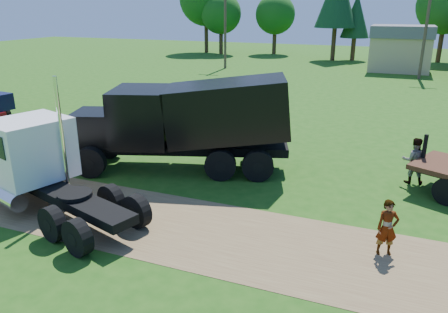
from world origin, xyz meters
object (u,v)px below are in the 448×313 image
at_px(black_dump_truck, 188,119).
at_px(spectator_a, 387,228).
at_px(orange_pickup, 218,120).
at_px(white_semi_tractor, 33,163).

height_order(black_dump_truck, spectator_a, black_dump_truck).
bearing_deg(black_dump_truck, orange_pickup, 81.96).
height_order(white_semi_tractor, spectator_a, white_semi_tractor).
bearing_deg(white_semi_tractor, black_dump_truck, 74.27).
relative_size(white_semi_tractor, spectator_a, 4.67).
bearing_deg(white_semi_tractor, orange_pickup, 95.51).
bearing_deg(orange_pickup, spectator_a, -125.99).
relative_size(white_semi_tractor, black_dump_truck, 0.82).
bearing_deg(spectator_a, white_semi_tractor, 165.02).
xyz_separation_m(white_semi_tractor, black_dump_truck, (3.34, 5.16, 0.64)).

